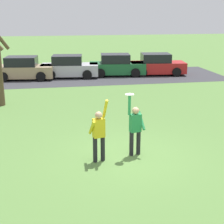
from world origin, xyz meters
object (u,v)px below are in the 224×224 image
at_px(parked_car_tan, 24,69).
at_px(parked_car_green, 117,66).
at_px(frisbee_disc, 130,94).
at_px(parked_car_red, 157,65).
at_px(person_catcher, 135,127).
at_px(parked_car_silver, 69,67).
at_px(person_defender, 99,132).

distance_m(parked_car_tan, parked_car_green, 6.76).
relative_size(frisbee_disc, parked_car_tan, 0.07).
xyz_separation_m(frisbee_disc, parked_car_red, (5.52, 14.48, -1.37)).
bearing_deg(person_catcher, parked_car_silver, -98.21).
bearing_deg(person_catcher, parked_car_tan, -85.91).
xyz_separation_m(person_defender, parked_car_green, (3.50, 14.96, -0.25)).
relative_size(frisbee_disc, parked_car_silver, 0.07).
relative_size(parked_car_tan, parked_car_red, 1.00).
bearing_deg(person_defender, parked_car_silver, 76.88).
bearing_deg(parked_car_tan, parked_car_green, 9.45).
height_order(frisbee_disc, parked_car_silver, frisbee_disc).
relative_size(person_defender, parked_car_silver, 0.48).
bearing_deg(frisbee_disc, person_defender, -166.68).
height_order(person_defender, parked_car_tan, person_defender).
relative_size(person_defender, frisbee_disc, 7.30).
bearing_deg(frisbee_disc, parked_car_tan, 106.55).
height_order(person_catcher, person_defender, person_catcher).
xyz_separation_m(parked_car_silver, parked_car_green, (3.55, 0.13, 0.00)).
bearing_deg(parked_car_green, person_defender, -96.40).
relative_size(person_catcher, parked_car_silver, 0.49).
bearing_deg(person_catcher, parked_car_red, -123.51).
height_order(person_catcher, frisbee_disc, frisbee_disc).
height_order(person_defender, parked_car_red, person_defender).
distance_m(person_catcher, parked_car_green, 14.84).
height_order(person_defender, frisbee_disc, frisbee_disc).
bearing_deg(parked_car_silver, person_catcher, -78.13).
distance_m(parked_car_silver, parked_car_green, 3.55).
height_order(person_defender, parked_car_green, person_defender).
distance_m(person_catcher, parked_car_silver, 14.60).
distance_m(frisbee_disc, parked_car_red, 15.56).
height_order(frisbee_disc, parked_car_tan, frisbee_disc).
distance_m(frisbee_disc, parked_car_tan, 15.08).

